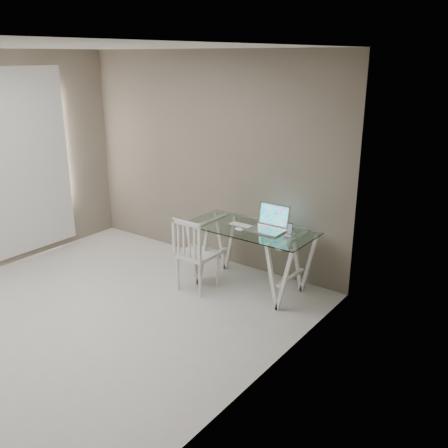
# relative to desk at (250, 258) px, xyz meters

# --- Properties ---
(room) EXTENTS (4.50, 4.52, 2.71)m
(room) POSITION_rel_desk_xyz_m (-1.03, -1.72, 1.33)
(room) COLOR #BCBAB5
(room) RESTS_ON ground
(desk) EXTENTS (1.50, 0.70, 0.75)m
(desk) POSITION_rel_desk_xyz_m (0.00, 0.00, 0.00)
(desk) COLOR silver
(desk) RESTS_ON ground
(chair) EXTENTS (0.41, 0.41, 0.90)m
(chair) POSITION_rel_desk_xyz_m (-0.47, -0.45, 0.11)
(chair) COLOR silver
(chair) RESTS_ON ground
(laptop) EXTENTS (0.40, 0.33, 0.28)m
(laptop) POSITION_rel_desk_xyz_m (0.20, 0.10, 0.43)
(laptop) COLOR #B3B3B7
(laptop) RESTS_ON desk
(keyboard) EXTENTS (0.31, 0.13, 0.01)m
(keyboard) POSITION_rel_desk_xyz_m (-0.13, 0.02, 0.37)
(keyboard) COLOR silver
(keyboard) RESTS_ON desk
(mouse) EXTENTS (0.11, 0.07, 0.04)m
(mouse) POSITION_rel_desk_xyz_m (-0.05, -0.15, 0.38)
(mouse) COLOR white
(mouse) RESTS_ON desk
(phone_dock) EXTENTS (0.08, 0.08, 0.14)m
(phone_dock) POSITION_rel_desk_xyz_m (0.48, 0.05, 0.40)
(phone_dock) COLOR white
(phone_dock) RESTS_ON desk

